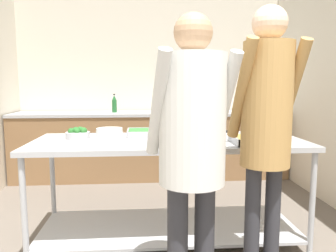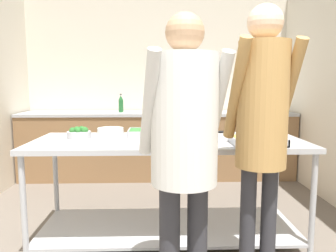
{
  "view_description": "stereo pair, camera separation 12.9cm",
  "coord_description": "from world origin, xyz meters",
  "px_view_note": "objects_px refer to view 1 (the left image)",
  "views": [
    {
      "loc": [
        -0.13,
        -0.76,
        1.32
      ],
      "look_at": [
        0.09,
        1.98,
        0.97
      ],
      "focal_mm": 35.0,
      "sensor_mm": 36.0,
      "label": 1
    },
    {
      "loc": [
        0.0,
        -0.77,
        1.32
      ],
      "look_at": [
        0.09,
        1.98,
        0.97
      ],
      "focal_mm": 35.0,
      "sensor_mm": 36.0,
      "label": 2
    }
  ],
  "objects_px": {
    "sauce_pan": "(202,136)",
    "broccoli_bowl": "(78,134)",
    "serving_tray_vegetables": "(148,133)",
    "serving_tray_roast": "(257,140)",
    "guest_serving_right": "(266,116)",
    "guest_serving_left": "(192,134)",
    "water_bottle": "(114,104)",
    "plate_stack": "(109,132)"
  },
  "relations": [
    {
      "from": "serving_tray_vegetables",
      "to": "sauce_pan",
      "type": "relative_size",
      "value": 0.95
    },
    {
      "from": "serving_tray_vegetables",
      "to": "sauce_pan",
      "type": "height_order",
      "value": "sauce_pan"
    },
    {
      "from": "serving_tray_vegetables",
      "to": "serving_tray_roast",
      "type": "xyz_separation_m",
      "value": [
        0.83,
        -0.45,
        0.0
      ]
    },
    {
      "from": "broccoli_bowl",
      "to": "sauce_pan",
      "type": "xyz_separation_m",
      "value": [
        1.0,
        -0.26,
        0.01
      ]
    },
    {
      "from": "broccoli_bowl",
      "to": "serving_tray_vegetables",
      "type": "relative_size",
      "value": 0.55
    },
    {
      "from": "serving_tray_roast",
      "to": "broccoli_bowl",
      "type": "bearing_deg",
      "value": 166.64
    },
    {
      "from": "guest_serving_right",
      "to": "guest_serving_left",
      "type": "bearing_deg",
      "value": -159.99
    },
    {
      "from": "serving_tray_vegetables",
      "to": "guest_serving_right",
      "type": "relative_size",
      "value": 0.21
    },
    {
      "from": "broccoli_bowl",
      "to": "serving_tray_roast",
      "type": "height_order",
      "value": "broccoli_bowl"
    },
    {
      "from": "serving_tray_vegetables",
      "to": "guest_serving_left",
      "type": "xyz_separation_m",
      "value": [
        0.22,
        -1.1,
        0.15
      ]
    },
    {
      "from": "broccoli_bowl",
      "to": "plate_stack",
      "type": "relative_size",
      "value": 0.84
    },
    {
      "from": "broccoli_bowl",
      "to": "guest_serving_left",
      "type": "bearing_deg",
      "value": -50.68
    },
    {
      "from": "broccoli_bowl",
      "to": "sauce_pan",
      "type": "height_order",
      "value": "broccoli_bowl"
    },
    {
      "from": "serving_tray_roast",
      "to": "guest_serving_right",
      "type": "distance_m",
      "value": 0.55
    },
    {
      "from": "guest_serving_right",
      "to": "serving_tray_roast",
      "type": "bearing_deg",
      "value": 75.46
    },
    {
      "from": "guest_serving_left",
      "to": "guest_serving_right",
      "type": "distance_m",
      "value": 0.52
    },
    {
      "from": "plate_stack",
      "to": "sauce_pan",
      "type": "height_order",
      "value": "sauce_pan"
    },
    {
      "from": "broccoli_bowl",
      "to": "serving_tray_roast",
      "type": "relative_size",
      "value": 0.52
    },
    {
      "from": "broccoli_bowl",
      "to": "serving_tray_roast",
      "type": "xyz_separation_m",
      "value": [
        1.42,
        -0.34,
        -0.01
      ]
    },
    {
      "from": "sauce_pan",
      "to": "guest_serving_left",
      "type": "distance_m",
      "value": 0.76
    },
    {
      "from": "serving_tray_roast",
      "to": "guest_serving_right",
      "type": "bearing_deg",
      "value": -104.54
    },
    {
      "from": "sauce_pan",
      "to": "serving_tray_vegetables",
      "type": "bearing_deg",
      "value": 137.79
    },
    {
      "from": "sauce_pan",
      "to": "serving_tray_roast",
      "type": "relative_size",
      "value": 1.0
    },
    {
      "from": "broccoli_bowl",
      "to": "sauce_pan",
      "type": "distance_m",
      "value": 1.04
    },
    {
      "from": "serving_tray_vegetables",
      "to": "serving_tray_roast",
      "type": "bearing_deg",
      "value": -28.3
    },
    {
      "from": "sauce_pan",
      "to": "serving_tray_roast",
      "type": "bearing_deg",
      "value": -9.92
    },
    {
      "from": "serving_tray_roast",
      "to": "sauce_pan",
      "type": "bearing_deg",
      "value": 170.08
    },
    {
      "from": "serving_tray_roast",
      "to": "guest_serving_right",
      "type": "xyz_separation_m",
      "value": [
        -0.12,
        -0.48,
        0.23
      ]
    },
    {
      "from": "plate_stack",
      "to": "guest_serving_right",
      "type": "xyz_separation_m",
      "value": [
        1.04,
        -0.91,
        0.22
      ]
    },
    {
      "from": "serving_tray_roast",
      "to": "serving_tray_vegetables",
      "type": "bearing_deg",
      "value": 151.7
    },
    {
      "from": "serving_tray_roast",
      "to": "water_bottle",
      "type": "height_order",
      "value": "water_bottle"
    },
    {
      "from": "serving_tray_roast",
      "to": "water_bottle",
      "type": "bearing_deg",
      "value": 120.11
    },
    {
      "from": "guest_serving_left",
      "to": "guest_serving_right",
      "type": "bearing_deg",
      "value": 20.01
    },
    {
      "from": "broccoli_bowl",
      "to": "plate_stack",
      "type": "distance_m",
      "value": 0.27
    },
    {
      "from": "plate_stack",
      "to": "guest_serving_left",
      "type": "xyz_separation_m",
      "value": [
        0.56,
        -1.09,
        0.14
      ]
    },
    {
      "from": "sauce_pan",
      "to": "guest_serving_left",
      "type": "bearing_deg",
      "value": -104.56
    },
    {
      "from": "serving_tray_vegetables",
      "to": "water_bottle",
      "type": "height_order",
      "value": "water_bottle"
    },
    {
      "from": "guest_serving_right",
      "to": "serving_tray_vegetables",
      "type": "bearing_deg",
      "value": 127.33
    },
    {
      "from": "sauce_pan",
      "to": "broccoli_bowl",
      "type": "bearing_deg",
      "value": 165.24
    },
    {
      "from": "plate_stack",
      "to": "guest_serving_left",
      "type": "bearing_deg",
      "value": -62.75
    },
    {
      "from": "broccoli_bowl",
      "to": "serving_tray_vegetables",
      "type": "bearing_deg",
      "value": 10.57
    },
    {
      "from": "broccoli_bowl",
      "to": "water_bottle",
      "type": "height_order",
      "value": "water_bottle"
    }
  ]
}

